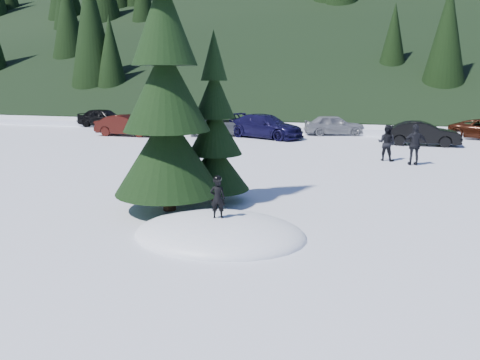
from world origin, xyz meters
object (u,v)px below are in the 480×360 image
(spruce_tall, at_px, (166,100))
(car_2, at_px, (224,125))
(adult_0, at_px, (387,143))
(car_3, at_px, (265,126))
(spruce_short, at_px, (215,137))
(car_4, at_px, (334,125))
(child_skier, at_px, (218,198))
(car_1, at_px, (127,125))
(car_0, at_px, (104,118))
(adult_1, at_px, (415,145))
(car_5, at_px, (422,133))

(spruce_tall, relative_size, car_2, 1.69)
(adult_0, bearing_deg, spruce_tall, 77.79)
(car_2, distance_m, car_3, 3.10)
(spruce_short, bearing_deg, car_4, 83.18)
(child_skier, distance_m, car_1, 21.77)
(spruce_short, xyz_separation_m, car_1, (-11.29, 14.60, -1.40))
(spruce_short, height_order, adult_0, spruce_short)
(spruce_tall, height_order, adult_0, spruce_tall)
(child_skier, xyz_separation_m, car_2, (-6.18, 19.95, -0.28))
(car_0, xyz_separation_m, car_2, (10.90, -2.48, -0.03))
(car_0, bearing_deg, adult_1, -109.10)
(adult_0, relative_size, adult_1, 0.92)
(adult_1, bearing_deg, car_4, -78.37)
(car_0, bearing_deg, car_3, -96.24)
(car_0, relative_size, car_3, 0.82)
(adult_0, xyz_separation_m, car_0, (-21.42, 9.88, -0.12))
(spruce_short, relative_size, car_3, 1.01)
(spruce_tall, bearing_deg, car_3, 93.20)
(adult_0, xyz_separation_m, adult_1, (1.21, -0.87, 0.07))
(spruce_tall, bearing_deg, spruce_short, 54.46)
(child_skier, bearing_deg, adult_1, -129.29)
(car_0, relative_size, car_4, 1.07)
(car_0, bearing_deg, child_skier, -136.41)
(car_4, bearing_deg, car_2, 90.65)
(car_5, bearing_deg, adult_0, 161.02)
(car_2, bearing_deg, spruce_short, -179.85)
(spruce_tall, bearing_deg, adult_1, 51.83)
(car_5, bearing_deg, car_2, 84.52)
(spruce_short, relative_size, child_skier, 5.23)
(spruce_tall, distance_m, adult_0, 12.75)
(spruce_short, bearing_deg, car_1, 127.72)
(adult_1, xyz_separation_m, car_1, (-18.01, 6.17, -0.23))
(adult_0, bearing_deg, car_2, -16.00)
(spruce_short, bearing_deg, spruce_tall, -125.54)
(adult_0, bearing_deg, car_1, 1.61)
(car_0, xyz_separation_m, car_4, (18.17, -0.27, -0.05))
(adult_1, bearing_deg, car_3, -52.76)
(spruce_short, height_order, car_3, spruce_short)
(adult_0, height_order, adult_1, adult_1)
(spruce_short, bearing_deg, car_5, 63.35)
(spruce_tall, distance_m, child_skier, 3.68)
(car_4, distance_m, car_5, 6.50)
(adult_0, bearing_deg, car_0, -5.62)
(spruce_short, xyz_separation_m, adult_0, (5.51, 9.29, -1.24))
(spruce_short, relative_size, car_4, 1.31)
(spruce_tall, distance_m, spruce_short, 2.11)
(adult_0, distance_m, car_3, 10.10)
(adult_0, bearing_deg, spruce_short, 78.46)
(car_1, relative_size, car_3, 0.81)
(child_skier, bearing_deg, car_1, -68.93)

